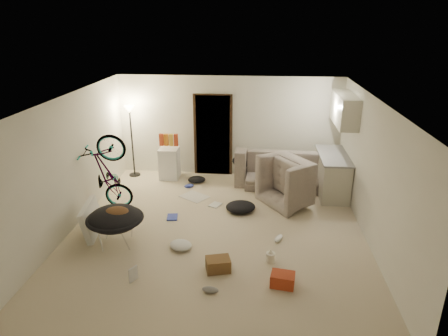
# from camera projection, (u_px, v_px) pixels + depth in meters

# --- Properties ---
(floor) EXTENTS (5.50, 6.00, 0.02)m
(floor) POSITION_uv_depth(u_px,v_px,m) (217.00, 231.00, 7.59)
(floor) COLOR beige
(floor) RESTS_ON ground
(ceiling) EXTENTS (5.50, 6.00, 0.02)m
(ceiling) POSITION_uv_depth(u_px,v_px,m) (216.00, 99.00, 6.70)
(ceiling) COLOR white
(ceiling) RESTS_ON wall_back
(wall_back) EXTENTS (5.50, 0.02, 2.50)m
(wall_back) POSITION_uv_depth(u_px,v_px,m) (229.00, 126.00, 9.95)
(wall_back) COLOR silver
(wall_back) RESTS_ON floor
(wall_front) EXTENTS (5.50, 0.02, 2.50)m
(wall_front) POSITION_uv_depth(u_px,v_px,m) (187.00, 267.00, 4.34)
(wall_front) COLOR silver
(wall_front) RESTS_ON floor
(wall_left) EXTENTS (0.02, 6.00, 2.50)m
(wall_left) POSITION_uv_depth(u_px,v_px,m) (68.00, 164.00, 7.38)
(wall_left) COLOR silver
(wall_left) RESTS_ON floor
(wall_right) EXTENTS (0.02, 6.00, 2.50)m
(wall_right) POSITION_uv_depth(u_px,v_px,m) (374.00, 174.00, 6.92)
(wall_right) COLOR silver
(wall_right) RESTS_ON floor
(doorway) EXTENTS (0.85, 0.10, 2.04)m
(doorway) POSITION_uv_depth(u_px,v_px,m) (213.00, 135.00, 10.03)
(doorway) COLOR black
(doorway) RESTS_ON floor
(door_trim) EXTENTS (0.97, 0.04, 2.10)m
(door_trim) POSITION_uv_depth(u_px,v_px,m) (213.00, 136.00, 10.00)
(door_trim) COLOR black
(door_trim) RESTS_ON floor
(floor_lamp) EXTENTS (0.28, 0.28, 1.81)m
(floor_lamp) POSITION_uv_depth(u_px,v_px,m) (131.00, 126.00, 9.79)
(floor_lamp) COLOR black
(floor_lamp) RESTS_ON floor
(kitchen_counter) EXTENTS (0.60, 1.50, 0.88)m
(kitchen_counter) POSITION_uv_depth(u_px,v_px,m) (332.00, 175.00, 9.09)
(kitchen_counter) COLOR beige
(kitchen_counter) RESTS_ON floor
(counter_top) EXTENTS (0.64, 1.54, 0.04)m
(counter_top) POSITION_uv_depth(u_px,v_px,m) (334.00, 156.00, 8.93)
(counter_top) COLOR gray
(counter_top) RESTS_ON kitchen_counter
(kitchen_uppers) EXTENTS (0.38, 1.40, 0.65)m
(kitchen_uppers) POSITION_uv_depth(u_px,v_px,m) (345.00, 109.00, 8.55)
(kitchen_uppers) COLOR beige
(kitchen_uppers) RESTS_ON wall_right
(sofa) EXTENTS (2.30, 0.99, 0.66)m
(sofa) POSITION_uv_depth(u_px,v_px,m) (283.00, 171.00, 9.64)
(sofa) COLOR #373F38
(sofa) RESTS_ON floor
(armchair) EXTENTS (1.51, 1.55, 0.76)m
(armchair) POSITION_uv_depth(u_px,v_px,m) (299.00, 185.00, 8.70)
(armchair) COLOR #373F38
(armchair) RESTS_ON floor
(bicycle) EXTENTS (1.76, 0.85, 0.99)m
(bicycle) POSITION_uv_depth(u_px,v_px,m) (110.00, 190.00, 8.26)
(bicycle) COLOR black
(bicycle) RESTS_ON floor
(book_asset) EXTENTS (0.30, 0.27, 0.02)m
(book_asset) POSITION_uv_depth(u_px,v_px,m) (130.00, 283.00, 6.07)
(book_asset) COLOR #A33318
(book_asset) RESTS_ON floor
(mini_fridge) EXTENTS (0.47, 0.47, 0.78)m
(mini_fridge) POSITION_uv_depth(u_px,v_px,m) (170.00, 163.00, 9.95)
(mini_fridge) COLOR white
(mini_fridge) RESTS_ON floor
(snack_box_0) EXTENTS (0.11, 0.08, 0.30)m
(snack_box_0) POSITION_uv_depth(u_px,v_px,m) (161.00, 140.00, 9.75)
(snack_box_0) COLOR #A33318
(snack_box_0) RESTS_ON mini_fridge
(snack_box_1) EXTENTS (0.11, 0.08, 0.30)m
(snack_box_1) POSITION_uv_depth(u_px,v_px,m) (166.00, 140.00, 9.74)
(snack_box_1) COLOR #C76C18
(snack_box_1) RESTS_ON mini_fridge
(snack_box_2) EXTENTS (0.11, 0.09, 0.30)m
(snack_box_2) POSITION_uv_depth(u_px,v_px,m) (171.00, 140.00, 9.73)
(snack_box_2) COLOR gold
(snack_box_2) RESTS_ON mini_fridge
(snack_box_3) EXTENTS (0.11, 0.08, 0.30)m
(snack_box_3) POSITION_uv_depth(u_px,v_px,m) (176.00, 140.00, 9.72)
(snack_box_3) COLOR #A33318
(snack_box_3) RESTS_ON mini_fridge
(saucer_chair) EXTENTS (1.00, 1.00, 0.71)m
(saucer_chair) POSITION_uv_depth(u_px,v_px,m) (115.00, 223.00, 6.99)
(saucer_chair) COLOR silver
(saucer_chair) RESTS_ON floor
(hoodie) EXTENTS (0.49, 0.42, 0.22)m
(hoodie) POSITION_uv_depth(u_px,v_px,m) (117.00, 214.00, 6.88)
(hoodie) COLOR #4D301A
(hoodie) RESTS_ON saucer_chair
(sofa_drape) EXTENTS (0.64, 0.56, 0.28)m
(sofa_drape) POSITION_uv_depth(u_px,v_px,m) (244.00, 161.00, 9.65)
(sofa_drape) COLOR black
(sofa_drape) RESTS_ON sofa
(tv_box) EXTENTS (0.36, 0.92, 0.60)m
(tv_box) POSITION_uv_depth(u_px,v_px,m) (91.00, 219.00, 7.38)
(tv_box) COLOR silver
(tv_box) RESTS_ON floor
(drink_case_a) EXTENTS (0.44, 0.36, 0.22)m
(drink_case_a) POSITION_uv_depth(u_px,v_px,m) (218.00, 264.00, 6.36)
(drink_case_a) COLOR brown
(drink_case_a) RESTS_ON floor
(drink_case_b) EXTENTS (0.39, 0.31, 0.20)m
(drink_case_b) POSITION_uv_depth(u_px,v_px,m) (283.00, 280.00, 6.00)
(drink_case_b) COLOR #A33318
(drink_case_b) RESTS_ON floor
(juicer) EXTENTS (0.16, 0.16, 0.22)m
(juicer) POSITION_uv_depth(u_px,v_px,m) (271.00, 257.00, 6.60)
(juicer) COLOR #EEE8CE
(juicer) RESTS_ON floor
(newspaper) EXTENTS (0.73, 0.70, 0.01)m
(newspaper) POSITION_uv_depth(u_px,v_px,m) (194.00, 197.00, 9.02)
(newspaper) COLOR beige
(newspaper) RESTS_ON floor
(book_blue) EXTENTS (0.24, 0.31, 0.03)m
(book_blue) POSITION_uv_depth(u_px,v_px,m) (172.00, 217.00, 8.07)
(book_blue) COLOR #2D3BA3
(book_blue) RESTS_ON floor
(book_white) EXTENTS (0.30, 0.33, 0.02)m
(book_white) POSITION_uv_depth(u_px,v_px,m) (215.00, 205.00, 8.60)
(book_white) COLOR silver
(book_white) RESTS_ON floor
(shoe_0) EXTENTS (0.26, 0.20, 0.09)m
(shoe_0) POSITION_uv_depth(u_px,v_px,m) (189.00, 186.00, 9.48)
(shoe_0) COLOR #2D3BA3
(shoe_0) RESTS_ON floor
(shoe_3) EXTENTS (0.26, 0.13, 0.09)m
(shoe_3) POSITION_uv_depth(u_px,v_px,m) (210.00, 290.00, 5.86)
(shoe_3) COLOR slate
(shoe_3) RESTS_ON floor
(shoe_4) EXTENTS (0.22, 0.30, 0.10)m
(shoe_4) POSITION_uv_depth(u_px,v_px,m) (278.00, 238.00, 7.22)
(shoe_4) COLOR white
(shoe_4) RESTS_ON floor
(clothes_lump_a) EXTENTS (0.72, 0.65, 0.20)m
(clothes_lump_a) POSITION_uv_depth(u_px,v_px,m) (241.00, 207.00, 8.31)
(clothes_lump_a) COLOR black
(clothes_lump_a) RESTS_ON floor
(clothes_lump_b) EXTENTS (0.49, 0.45, 0.13)m
(clothes_lump_b) POSITION_uv_depth(u_px,v_px,m) (197.00, 179.00, 9.81)
(clothes_lump_b) COLOR black
(clothes_lump_b) RESTS_ON floor
(clothes_lump_c) EXTENTS (0.52, 0.49, 0.13)m
(clothes_lump_c) POSITION_uv_depth(u_px,v_px,m) (181.00, 245.00, 6.98)
(clothes_lump_c) COLOR silver
(clothes_lump_c) RESTS_ON floor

